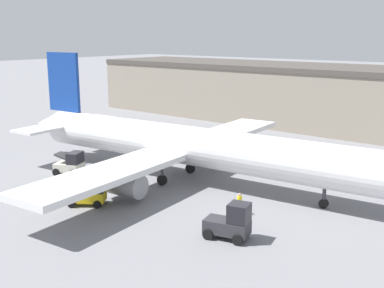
% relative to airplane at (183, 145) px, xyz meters
% --- Properties ---
extents(ground_plane, '(400.00, 400.00, 0.00)m').
position_rel_airplane_xyz_m(ground_plane, '(1.01, 0.11, -3.23)').
color(ground_plane, slate).
extents(terminal_building, '(85.69, 14.98, 8.55)m').
position_rel_airplane_xyz_m(terminal_building, '(3.49, 32.60, 1.06)').
color(terminal_building, gray).
rests_on(terminal_building, ground_plane).
extents(airplane, '(39.93, 33.92, 11.08)m').
position_rel_airplane_xyz_m(airplane, '(0.00, 0.00, 0.00)').
color(airplane, silver).
rests_on(airplane, ground_plane).
extents(ground_crew_worker, '(0.36, 0.36, 1.64)m').
position_rel_airplane_xyz_m(ground_crew_worker, '(8.76, -3.85, -2.35)').
color(ground_crew_worker, '#1E2338').
rests_on(ground_crew_worker, ground_plane).
extents(baggage_tug, '(3.11, 2.92, 2.20)m').
position_rel_airplane_xyz_m(baggage_tug, '(-1.29, -9.46, -2.25)').
color(baggage_tug, yellow).
rests_on(baggage_tug, ground_plane).
extents(belt_loader_truck, '(3.05, 2.92, 2.14)m').
position_rel_airplane_xyz_m(belt_loader_truck, '(-9.39, -5.24, -2.22)').
color(belt_loader_truck, beige).
rests_on(belt_loader_truck, ground_plane).
extents(pushback_tug, '(3.15, 2.34, 2.48)m').
position_rel_airplane_xyz_m(pushback_tug, '(10.75, -7.77, -2.13)').
color(pushback_tug, '#2D2D33').
rests_on(pushback_tug, ground_plane).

